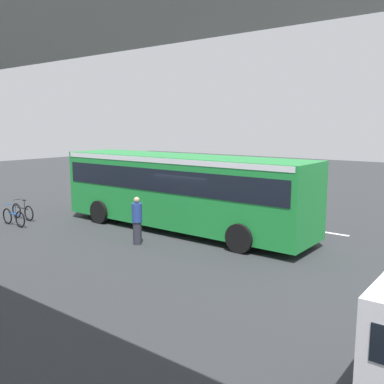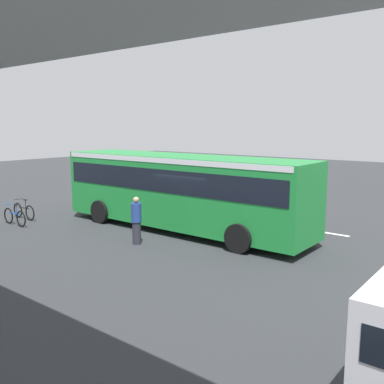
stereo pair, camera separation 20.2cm
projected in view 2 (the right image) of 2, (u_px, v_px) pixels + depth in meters
name	position (u px, v px, depth m)	size (l,w,h in m)	color
ground	(197.00, 234.00, 17.35)	(80.00, 80.00, 0.00)	#2D3033
city_bus	(181.00, 186.00, 17.77)	(11.54, 2.85, 3.15)	#1E8C38
bicycle_black	(24.00, 211.00, 20.07)	(1.77, 0.44, 0.96)	black
bicycle_blue	(15.00, 217.00, 18.82)	(1.77, 0.44, 0.96)	black
pedestrian	(136.00, 221.00, 15.78)	(0.38, 0.38, 1.79)	#2D2D38
traffic_sign	(213.00, 173.00, 22.44)	(0.08, 0.60, 2.80)	slate
lane_dash_leftmost	(325.00, 232.00, 17.59)	(2.00, 0.20, 0.01)	silver
lane_dash_left	(242.00, 219.00, 20.05)	(2.00, 0.20, 0.01)	silver
lane_dash_centre	(178.00, 209.00, 22.50)	(2.00, 0.20, 0.01)	silver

